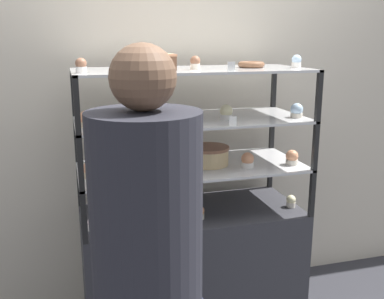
% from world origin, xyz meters
% --- Properties ---
extents(back_wall, '(8.00, 0.05, 2.60)m').
position_xyz_m(back_wall, '(0.00, 0.40, 1.30)').
color(back_wall, beige).
rests_on(back_wall, ground_plane).
extents(display_base, '(1.15, 0.51, 0.67)m').
position_xyz_m(display_base, '(0.00, 0.00, 0.34)').
color(display_base, '#333338').
rests_on(display_base, ground_plane).
extents(display_riser_lower, '(1.15, 0.51, 0.25)m').
position_xyz_m(display_riser_lower, '(0.00, 0.00, 0.90)').
color(display_riser_lower, black).
rests_on(display_riser_lower, display_base).
extents(display_riser_middle, '(1.15, 0.51, 0.25)m').
position_xyz_m(display_riser_middle, '(0.00, 0.00, 1.15)').
color(display_riser_middle, black).
rests_on(display_riser_middle, display_riser_lower).
extents(display_riser_upper, '(1.15, 0.51, 0.25)m').
position_xyz_m(display_riser_upper, '(0.00, 0.00, 1.40)').
color(display_riser_upper, black).
rests_on(display_riser_upper, display_riser_middle).
extents(layer_cake_centerpiece, '(0.21, 0.21, 0.10)m').
position_xyz_m(layer_cake_centerpiece, '(0.09, 0.00, 0.97)').
color(layer_cake_centerpiece, '#DBBC84').
rests_on(layer_cake_centerpiece, display_riser_lower).
extents(sheet_cake_frosted, '(0.25, 0.17, 0.07)m').
position_xyz_m(sheet_cake_frosted, '(-0.22, -0.03, 1.45)').
color(sheet_cake_frosted, brown).
rests_on(sheet_cake_frosted, display_riser_upper).
extents(cupcake_0, '(0.05, 0.05, 0.07)m').
position_xyz_m(cupcake_0, '(-0.52, -0.11, 0.71)').
color(cupcake_0, white).
rests_on(cupcake_0, display_base).
extents(cupcake_1, '(0.05, 0.05, 0.07)m').
position_xyz_m(cupcake_1, '(0.01, -0.11, 0.71)').
color(cupcake_1, beige).
rests_on(cupcake_1, display_base).
extents(cupcake_2, '(0.05, 0.05, 0.07)m').
position_xyz_m(cupcake_2, '(0.53, -0.10, 0.71)').
color(cupcake_2, beige).
rests_on(cupcake_2, display_base).
extents(price_tag_0, '(0.04, 0.00, 0.04)m').
position_xyz_m(price_tag_0, '(-0.23, -0.23, 0.69)').
color(price_tag_0, white).
rests_on(price_tag_0, display_base).
extents(cupcake_3, '(0.06, 0.06, 0.08)m').
position_xyz_m(cupcake_3, '(-0.52, -0.06, 0.96)').
color(cupcake_3, '#CCB28C').
rests_on(cupcake_3, display_riser_lower).
extents(cupcake_4, '(0.06, 0.06, 0.08)m').
position_xyz_m(cupcake_4, '(-0.24, -0.05, 0.96)').
color(cupcake_4, beige).
rests_on(cupcake_4, display_riser_lower).
extents(cupcake_5, '(0.06, 0.06, 0.08)m').
position_xyz_m(cupcake_5, '(0.26, -0.11, 0.96)').
color(cupcake_5, white).
rests_on(cupcake_5, display_riser_lower).
extents(cupcake_6, '(0.06, 0.06, 0.08)m').
position_xyz_m(cupcake_6, '(0.50, -0.12, 0.96)').
color(cupcake_6, beige).
rests_on(cupcake_6, display_riser_lower).
extents(price_tag_1, '(0.04, 0.00, 0.04)m').
position_xyz_m(price_tag_1, '(-0.06, -0.23, 0.94)').
color(price_tag_1, white).
rests_on(price_tag_1, display_riser_lower).
extents(cupcake_7, '(0.06, 0.06, 0.07)m').
position_xyz_m(cupcake_7, '(-0.52, -0.07, 1.20)').
color(cupcake_7, '#CCB28C').
rests_on(cupcake_7, display_riser_middle).
extents(cupcake_8, '(0.06, 0.06, 0.07)m').
position_xyz_m(cupcake_8, '(-0.18, -0.12, 1.20)').
color(cupcake_8, white).
rests_on(cupcake_8, display_riser_middle).
extents(cupcake_9, '(0.06, 0.06, 0.07)m').
position_xyz_m(cupcake_9, '(0.16, -0.06, 1.20)').
color(cupcake_9, white).
rests_on(cupcake_9, display_riser_middle).
extents(cupcake_10, '(0.06, 0.06, 0.07)m').
position_xyz_m(cupcake_10, '(0.52, -0.12, 1.20)').
color(cupcake_10, beige).
rests_on(cupcake_10, display_riser_middle).
extents(price_tag_2, '(0.04, 0.00, 0.04)m').
position_xyz_m(price_tag_2, '(0.13, -0.23, 1.19)').
color(price_tag_2, white).
rests_on(price_tag_2, display_riser_middle).
extents(cupcake_11, '(0.05, 0.05, 0.06)m').
position_xyz_m(cupcake_11, '(-0.53, -0.14, 1.45)').
color(cupcake_11, white).
rests_on(cupcake_11, display_riser_upper).
extents(cupcake_12, '(0.05, 0.05, 0.06)m').
position_xyz_m(cupcake_12, '(-0.00, -0.06, 1.45)').
color(cupcake_12, beige).
rests_on(cupcake_12, display_riser_upper).
extents(cupcake_13, '(0.05, 0.05, 0.06)m').
position_xyz_m(cupcake_13, '(0.52, -0.08, 1.45)').
color(cupcake_13, white).
rests_on(cupcake_13, display_riser_upper).
extents(price_tag_3, '(0.04, 0.00, 0.04)m').
position_xyz_m(price_tag_3, '(0.12, -0.23, 1.44)').
color(price_tag_3, white).
rests_on(price_tag_3, display_riser_upper).
extents(donut_glazed, '(0.14, 0.14, 0.03)m').
position_xyz_m(donut_glazed, '(0.31, 0.00, 1.43)').
color(donut_glazed, brown).
rests_on(donut_glazed, display_riser_upper).
extents(customer_figure, '(0.36, 0.36, 1.55)m').
position_xyz_m(customer_figure, '(-0.38, -0.81, 0.83)').
color(customer_figure, '#282D47').
rests_on(customer_figure, ground_plane).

